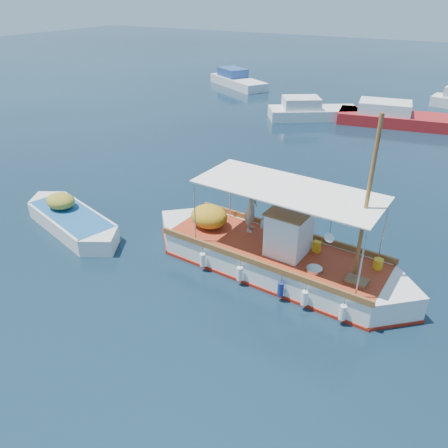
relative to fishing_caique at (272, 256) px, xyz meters
The scene contains 6 objects.
ground 0.62m from the fishing_caique, 138.71° to the right, with size 160.00×160.00×0.00m, color black.
fishing_caique is the anchor object (origin of this frame).
dinghy 8.50m from the fishing_caique, behind, with size 5.91×2.89×1.50m.
bg_boat_nw 20.47m from the fishing_caique, 106.24° to the left, with size 6.82×5.57×1.80m.
bg_boat_n 21.14m from the fishing_caique, 89.18° to the left, with size 9.18×4.24×1.80m.
bg_boat_far_w 32.04m from the fishing_caique, 120.59° to the left, with size 7.50×5.76×1.80m.
Camera 1 is at (5.15, -11.73, 8.81)m, focal length 35.00 mm.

